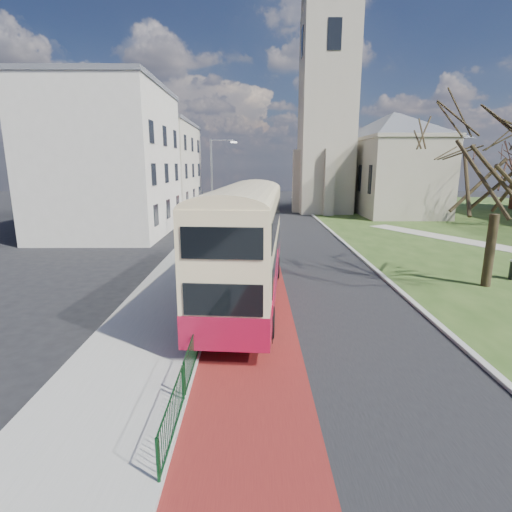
{
  "coord_description": "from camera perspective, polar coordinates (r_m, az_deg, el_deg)",
  "views": [
    {
      "loc": [
        -1.08,
        -14.6,
        6.17
      ],
      "look_at": [
        -1.01,
        3.51,
        2.0
      ],
      "focal_mm": 28.0,
      "sensor_mm": 36.0,
      "label": 1
    }
  ],
  "objects": [
    {
      "name": "road_carriageway",
      "position": [
        35.24,
        3.97,
        2.86
      ],
      "size": [
        9.0,
        120.0,
        0.01
      ],
      "primitive_type": "cube",
      "color": "black",
      "rests_on": "ground"
    },
    {
      "name": "street_block_far",
      "position": [
        54.17,
        -14.36,
        12.14
      ],
      "size": [
        10.3,
        16.3,
        11.5
      ],
      "color": "#B6AD9A",
      "rests_on": "ground"
    },
    {
      "name": "gothic_church",
      "position": [
        54.79,
        15.1,
        19.85
      ],
      "size": [
        16.38,
        18.0,
        40.0
      ],
      "color": "gray",
      "rests_on": "ground"
    },
    {
      "name": "street_block_near",
      "position": [
        38.82,
        -20.19,
        12.7
      ],
      "size": [
        10.3,
        14.3,
        13.0
      ],
      "color": "beige",
      "rests_on": "ground"
    },
    {
      "name": "pavement_west",
      "position": [
        35.36,
        -6.6,
        2.93
      ],
      "size": [
        4.0,
        120.0,
        0.12
      ],
      "primitive_type": "cube",
      "color": "gray",
      "rests_on": "ground"
    },
    {
      "name": "pedestrian_railing",
      "position": [
        19.52,
        -5.73,
        -3.82
      ],
      "size": [
        0.07,
        24.0,
        1.12
      ],
      "color": "#0C3819",
      "rests_on": "ground"
    },
    {
      "name": "streetlamp",
      "position": [
        32.81,
        -6.04,
        10.14
      ],
      "size": [
        2.13,
        0.18,
        8.0
      ],
      "color": "gray",
      "rests_on": "pavement_west"
    },
    {
      "name": "kerb_east",
      "position": [
        37.8,
        10.74,
        3.44
      ],
      "size": [
        0.25,
        80.0,
        0.13
      ],
      "primitive_type": "cube",
      "color": "#999993",
      "rests_on": "ground"
    },
    {
      "name": "winter_tree_near",
      "position": [
        23.05,
        31.82,
        12.34
      ],
      "size": [
        8.31,
        8.31,
        9.58
      ],
      "rotation": [
        0.0,
        0.0,
        0.34
      ],
      "color": "#302718",
      "rests_on": "grass_green"
    },
    {
      "name": "bus_lane",
      "position": [
        35.15,
        -0.43,
        2.87
      ],
      "size": [
        3.4,
        120.0,
        0.01
      ],
      "primitive_type": "cube",
      "color": "#591414",
      "rests_on": "ground"
    },
    {
      "name": "kerb_west",
      "position": [
        35.19,
        -3.36,
        2.95
      ],
      "size": [
        0.25,
        120.0,
        0.13
      ],
      "primitive_type": "cube",
      "color": "#999993",
      "rests_on": "ground"
    },
    {
      "name": "ground",
      "position": [
        15.89,
        3.75,
        -9.91
      ],
      "size": [
        160.0,
        160.0,
        0.0
      ],
      "primitive_type": "plane",
      "color": "black",
      "rests_on": "ground"
    },
    {
      "name": "bus",
      "position": [
        17.64,
        -1.6,
        2.31
      ],
      "size": [
        3.85,
        12.39,
        5.1
      ],
      "rotation": [
        0.0,
        0.0,
        -0.08
      ],
      "color": "maroon",
      "rests_on": "ground"
    }
  ]
}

